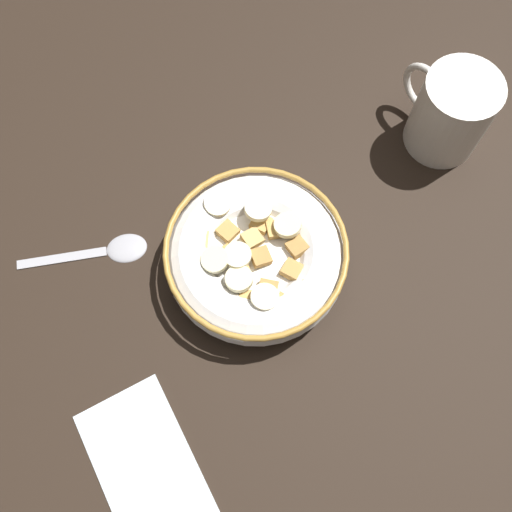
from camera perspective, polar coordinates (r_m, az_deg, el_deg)
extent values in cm
cube|color=black|center=(63.41, 0.00, -1.26)|extent=(114.77, 114.77, 2.00)
cylinder|color=white|center=(62.19, 0.00, -0.87)|extent=(10.14, 10.14, 0.60)
torus|color=white|center=(60.06, 0.00, -0.15)|extent=(18.44, 18.44, 5.12)
torus|color=#B28438|center=(57.95, 0.00, 0.63)|extent=(18.49, 18.49, 0.60)
cylinder|color=white|center=(59.16, 0.00, 0.18)|extent=(15.37, 15.37, 0.40)
cube|color=tan|center=(59.28, -5.51, 1.55)|extent=(2.64, 2.63, 1.00)
cube|color=#B78947|center=(59.50, -2.76, 2.39)|extent=(2.10, 2.15, 0.99)
cube|color=#B78947|center=(58.05, 3.49, -1.34)|extent=(2.43, 2.48, 1.07)
cube|color=#B78947|center=(56.90, -3.25, -4.69)|extent=(2.45, 2.48, 0.97)
cube|color=tan|center=(59.86, 0.47, 3.20)|extent=(2.43, 2.44, 0.90)
cube|color=#AD7F42|center=(58.14, 0.19, -0.28)|extent=(2.32, 2.38, 1.06)
cube|color=tan|center=(61.01, 1.05, 5.68)|extent=(1.88, 1.83, 0.94)
cube|color=tan|center=(57.42, 5.55, -3.10)|extent=(2.57, 2.53, 1.09)
cube|color=#B78947|center=(57.68, -5.80, -2.48)|extent=(2.32, 2.33, 0.84)
cube|color=#B78947|center=(59.58, 3.73, 2.95)|extent=(2.58, 2.56, 0.94)
cube|color=tan|center=(57.83, -1.56, -1.33)|extent=(2.34, 2.35, 0.86)
cube|color=tan|center=(60.55, -4.00, 4.34)|extent=(2.53, 2.54, 0.88)
cube|color=#AD7F42|center=(57.22, 1.17, -3.26)|extent=(2.61, 2.62, 0.97)
cube|color=tan|center=(59.40, 1.94, 2.63)|extent=(2.49, 2.50, 0.91)
cube|color=tan|center=(59.01, -0.38, 1.71)|extent=(2.02, 2.08, 1.01)
cube|color=tan|center=(57.05, -0.75, -4.30)|extent=(2.65, 2.64, 1.05)
cube|color=#AD7F42|center=(58.86, 4.02, 0.87)|extent=(2.06, 1.98, 1.06)
cube|color=#B78947|center=(58.61, -3.00, 0.01)|extent=(2.02, 1.92, 1.09)
cube|color=#AD7F42|center=(56.74, 2.69, -4.78)|extent=(2.36, 2.38, 0.90)
cylinder|color=beige|center=(58.70, 3.11, 2.98)|extent=(3.57, 3.53, 1.13)
cylinder|color=beige|center=(56.83, -1.65, -2.22)|extent=(3.87, 3.85, 1.08)
cylinder|color=#F4EABC|center=(59.82, -3.80, 5.08)|extent=(3.86, 3.82, 1.09)
cylinder|color=#F9EFC6|center=(59.03, 0.20, 4.61)|extent=(2.95, 3.00, 1.00)
cylinder|color=#F9EFC6|center=(56.16, 0.85, -4.03)|extent=(3.33, 3.37, 0.97)
cylinder|color=beige|center=(57.48, -4.01, -0.34)|extent=(3.89, 3.92, 1.04)
cylinder|color=#F4EABC|center=(57.52, -1.80, 0.07)|extent=(3.79, 3.79, 0.80)
ellipsoid|color=#A5A5AD|center=(64.32, -12.49, 0.86)|extent=(5.02, 5.41, 0.80)
cube|color=#A5A5AD|center=(65.93, -18.33, -0.18)|extent=(5.46, 8.83, 0.36)
cylinder|color=white|center=(68.55, 18.44, 12.94)|extent=(8.21, 8.21, 9.74)
torus|color=white|center=(69.59, 16.06, 15.30)|extent=(6.26, 0.80, 6.26)
cube|color=silver|center=(59.67, -10.72, -19.29)|extent=(15.94, 11.24, 0.30)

